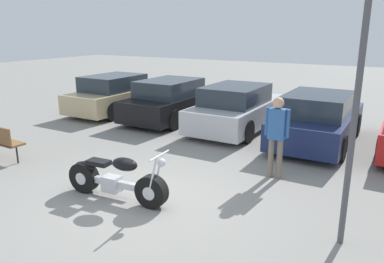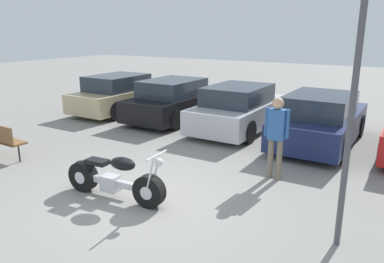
% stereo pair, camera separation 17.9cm
% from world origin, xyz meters
% --- Properties ---
extents(ground_plane, '(60.00, 60.00, 0.00)m').
position_xyz_m(ground_plane, '(0.00, 0.00, 0.00)').
color(ground_plane, gray).
extents(motorcycle, '(2.16, 0.62, 1.02)m').
position_xyz_m(motorcycle, '(-0.55, -0.24, 0.39)').
color(motorcycle, black).
rests_on(motorcycle, ground_plane).
extents(parked_car_champagne, '(1.89, 4.22, 1.42)m').
position_xyz_m(parked_car_champagne, '(-5.66, 5.70, 0.67)').
color(parked_car_champagne, '#C6B284').
rests_on(parked_car_champagne, ground_plane).
extents(parked_car_black, '(1.89, 4.22, 1.42)m').
position_xyz_m(parked_car_black, '(-3.14, 5.71, 0.67)').
color(parked_car_black, black).
rests_on(parked_car_black, ground_plane).
extents(parked_car_silver, '(1.89, 4.22, 1.42)m').
position_xyz_m(parked_car_silver, '(-0.61, 5.58, 0.67)').
color(parked_car_silver, '#BCBCC1').
rests_on(parked_car_silver, ground_plane).
extents(parked_car_navy, '(1.89, 4.22, 1.42)m').
position_xyz_m(parked_car_navy, '(1.91, 5.33, 0.67)').
color(parked_car_navy, '#19234C').
rests_on(parked_car_navy, ground_plane).
extents(lamp_post, '(0.29, 0.29, 3.79)m').
position_xyz_m(lamp_post, '(3.38, 0.31, 2.65)').
color(lamp_post, '#4C4C51').
rests_on(lamp_post, ground_plane).
extents(person_standing, '(0.52, 0.23, 1.75)m').
position_xyz_m(person_standing, '(1.70, 2.27, 1.05)').
color(person_standing, '#726656').
rests_on(person_standing, ground_plane).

